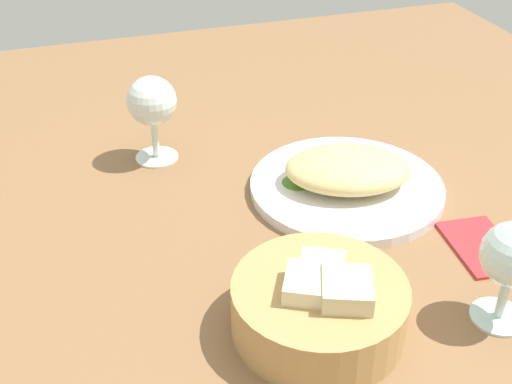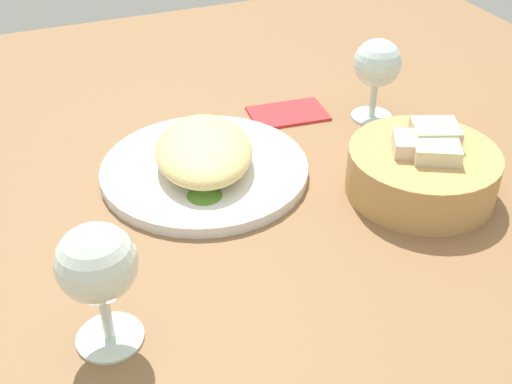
% 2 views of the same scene
% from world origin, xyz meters
% --- Properties ---
extents(ground_plane, '(1.40, 1.40, 0.02)m').
position_xyz_m(ground_plane, '(0.00, 0.00, -0.01)').
color(ground_plane, olive).
extents(plate, '(0.26, 0.26, 0.01)m').
position_xyz_m(plate, '(-0.11, -0.02, 0.01)').
color(plate, white).
rests_on(plate, ground_plane).
extents(omelette, '(0.19, 0.16, 0.04)m').
position_xyz_m(omelette, '(-0.11, -0.02, 0.04)').
color(omelette, '#E2C87D').
rests_on(omelette, plate).
extents(lettuce_garnish, '(0.04, 0.04, 0.01)m').
position_xyz_m(lettuce_garnish, '(-0.05, -0.04, 0.02)').
color(lettuce_garnish, '#4A8028').
rests_on(lettuce_garnish, plate).
extents(bread_basket, '(0.18, 0.18, 0.08)m').
position_xyz_m(bread_basket, '(0.02, 0.21, 0.03)').
color(bread_basket, tan).
rests_on(bread_basket, ground_plane).
extents(wine_glass_near, '(0.07, 0.07, 0.13)m').
position_xyz_m(wine_glass_near, '(0.12, -0.18, 0.09)').
color(wine_glass_near, silver).
rests_on(wine_glass_near, ground_plane).
extents(folded_napkin, '(0.08, 0.12, 0.01)m').
position_xyz_m(folded_napkin, '(-0.21, 0.15, 0.00)').
color(folded_napkin, red).
rests_on(folded_napkin, ground_plane).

